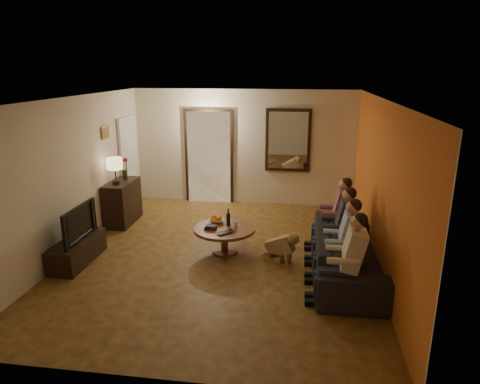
# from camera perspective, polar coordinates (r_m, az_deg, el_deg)

# --- Properties ---
(floor) EXTENTS (5.00, 6.00, 0.01)m
(floor) POSITION_cam_1_polar(r_m,az_deg,el_deg) (7.29, -2.69, -8.51)
(floor) COLOR #492E13
(floor) RESTS_ON ground
(ceiling) EXTENTS (5.00, 6.00, 0.01)m
(ceiling) POSITION_cam_1_polar(r_m,az_deg,el_deg) (6.63, -3.00, 12.32)
(ceiling) COLOR white
(ceiling) RESTS_ON back_wall
(back_wall) EXTENTS (5.00, 0.02, 2.60)m
(back_wall) POSITION_cam_1_polar(r_m,az_deg,el_deg) (9.74, 0.48, 5.92)
(back_wall) COLOR beige
(back_wall) RESTS_ON floor
(front_wall) EXTENTS (5.00, 0.02, 2.60)m
(front_wall) POSITION_cam_1_polar(r_m,az_deg,el_deg) (4.12, -10.77, -9.36)
(front_wall) COLOR beige
(front_wall) RESTS_ON floor
(left_wall) EXTENTS (0.02, 6.00, 2.60)m
(left_wall) POSITION_cam_1_polar(r_m,az_deg,el_deg) (7.71, -21.42, 1.98)
(left_wall) COLOR beige
(left_wall) RESTS_ON floor
(right_wall) EXTENTS (0.02, 6.00, 2.60)m
(right_wall) POSITION_cam_1_polar(r_m,az_deg,el_deg) (6.85, 18.19, 0.58)
(right_wall) COLOR beige
(right_wall) RESTS_ON floor
(orange_accent) EXTENTS (0.01, 6.00, 2.60)m
(orange_accent) POSITION_cam_1_polar(r_m,az_deg,el_deg) (6.84, 18.10, 0.59)
(orange_accent) COLOR #D85B24
(orange_accent) RESTS_ON right_wall
(kitchen_doorway) EXTENTS (1.00, 0.06, 2.10)m
(kitchen_doorway) POSITION_cam_1_polar(r_m,az_deg,el_deg) (9.91, -4.15, 4.58)
(kitchen_doorway) COLOR #FFE0A5
(kitchen_doorway) RESTS_ON floor
(door_trim) EXTENTS (1.12, 0.04, 2.22)m
(door_trim) POSITION_cam_1_polar(r_m,az_deg,el_deg) (9.90, -4.16, 4.57)
(door_trim) COLOR black
(door_trim) RESTS_ON floor
(fridge_glimpse) EXTENTS (0.45, 0.03, 1.70)m
(fridge_glimpse) POSITION_cam_1_polar(r_m,az_deg,el_deg) (9.89, -2.71, 3.70)
(fridge_glimpse) COLOR silver
(fridge_glimpse) RESTS_ON floor
(mirror_frame) EXTENTS (1.00, 0.05, 1.40)m
(mirror_frame) POSITION_cam_1_polar(r_m,az_deg,el_deg) (9.59, 6.42, 6.87)
(mirror_frame) COLOR black
(mirror_frame) RESTS_ON back_wall
(mirror_glass) EXTENTS (0.86, 0.02, 1.26)m
(mirror_glass) POSITION_cam_1_polar(r_m,az_deg,el_deg) (9.56, 6.42, 6.84)
(mirror_glass) COLOR white
(mirror_glass) RESTS_ON back_wall
(white_door) EXTENTS (0.06, 0.85, 2.04)m
(white_door) POSITION_cam_1_polar(r_m,az_deg,el_deg) (9.77, -14.58, 3.74)
(white_door) COLOR white
(white_door) RESTS_ON floor
(framed_art) EXTENTS (0.03, 0.28, 0.24)m
(framed_art) POSITION_cam_1_polar(r_m,az_deg,el_deg) (8.73, -17.51, 7.61)
(framed_art) COLOR #B28C33
(framed_art) RESTS_ON left_wall
(art_canvas) EXTENTS (0.01, 0.22, 0.18)m
(art_canvas) POSITION_cam_1_polar(r_m,az_deg,el_deg) (8.72, -17.42, 7.61)
(art_canvas) COLOR brown
(art_canvas) RESTS_ON left_wall
(dresser) EXTENTS (0.45, 0.97, 0.86)m
(dresser) POSITION_cam_1_polar(r_m,az_deg,el_deg) (8.97, -15.40, -1.32)
(dresser) COLOR black
(dresser) RESTS_ON floor
(table_lamp) EXTENTS (0.30, 0.30, 0.54)m
(table_lamp) POSITION_cam_1_polar(r_m,az_deg,el_deg) (8.60, -16.31, 2.69)
(table_lamp) COLOR beige
(table_lamp) RESTS_ON dresser
(flower_vase) EXTENTS (0.14, 0.14, 0.44)m
(flower_vase) POSITION_cam_1_polar(r_m,az_deg,el_deg) (9.00, -15.16, 3.05)
(flower_vase) COLOR #AD1226
(flower_vase) RESTS_ON dresser
(tv_stand) EXTENTS (0.45, 1.18, 0.39)m
(tv_stand) POSITION_cam_1_polar(r_m,az_deg,el_deg) (7.48, -20.88, -7.34)
(tv_stand) COLOR black
(tv_stand) RESTS_ON floor
(tv) EXTENTS (0.99, 0.13, 0.57)m
(tv) POSITION_cam_1_polar(r_m,az_deg,el_deg) (7.31, -21.25, -3.87)
(tv) COLOR black
(tv) RESTS_ON tv_stand
(sofa) EXTENTS (2.43, 0.97, 0.71)m
(sofa) POSITION_cam_1_polar(r_m,az_deg,el_deg) (6.75, 14.10, -7.87)
(sofa) COLOR black
(sofa) RESTS_ON floor
(person_a) EXTENTS (0.60, 0.40, 1.20)m
(person_a) POSITION_cam_1_polar(r_m,az_deg,el_deg) (5.82, 14.13, -9.24)
(person_a) COLOR tan
(person_a) RESTS_ON sofa
(person_b) EXTENTS (0.60, 0.40, 1.20)m
(person_b) POSITION_cam_1_polar(r_m,az_deg,el_deg) (6.36, 13.61, -6.92)
(person_b) COLOR tan
(person_b) RESTS_ON sofa
(person_c) EXTENTS (0.60, 0.40, 1.20)m
(person_c) POSITION_cam_1_polar(r_m,az_deg,el_deg) (6.92, 13.17, -4.97)
(person_c) COLOR tan
(person_c) RESTS_ON sofa
(person_d) EXTENTS (0.60, 0.40, 1.20)m
(person_d) POSITION_cam_1_polar(r_m,az_deg,el_deg) (7.48, 12.80, -3.31)
(person_d) COLOR tan
(person_d) RESTS_ON sofa
(dog) EXTENTS (0.61, 0.42, 0.56)m
(dog) POSITION_cam_1_polar(r_m,az_deg,el_deg) (7.03, 5.34, -7.07)
(dog) COLOR #AB834F
(dog) RESTS_ON floor
(coffee_table) EXTENTS (1.31, 1.31, 0.45)m
(coffee_table) POSITION_cam_1_polar(r_m,az_deg,el_deg) (7.35, -2.07, -6.38)
(coffee_table) COLOR brown
(coffee_table) RESTS_ON floor
(bowl) EXTENTS (0.26, 0.26, 0.06)m
(bowl) POSITION_cam_1_polar(r_m,az_deg,el_deg) (7.49, -3.15, -3.84)
(bowl) COLOR white
(bowl) RESTS_ON coffee_table
(oranges) EXTENTS (0.20, 0.20, 0.08)m
(oranges) POSITION_cam_1_polar(r_m,az_deg,el_deg) (7.47, -3.16, -3.35)
(oranges) COLOR orange
(oranges) RESTS_ON bowl
(wine_bottle) EXTENTS (0.07, 0.07, 0.31)m
(wine_bottle) POSITION_cam_1_polar(r_m,az_deg,el_deg) (7.30, -1.57, -3.35)
(wine_bottle) COLOR black
(wine_bottle) RESTS_ON coffee_table
(wine_glass) EXTENTS (0.06, 0.06, 0.10)m
(wine_glass) POSITION_cam_1_polar(r_m,az_deg,el_deg) (7.27, -0.62, -4.31)
(wine_glass) COLOR silver
(wine_glass) RESTS_ON coffee_table
(book_stack) EXTENTS (0.20, 0.15, 0.07)m
(book_stack) POSITION_cam_1_polar(r_m,az_deg,el_deg) (7.20, -3.95, -4.67)
(book_stack) COLOR black
(book_stack) RESTS_ON coffee_table
(laptop) EXTENTS (0.38, 0.38, 0.03)m
(laptop) POSITION_cam_1_polar(r_m,az_deg,el_deg) (6.99, -1.68, -5.50)
(laptop) COLOR black
(laptop) RESTS_ON coffee_table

